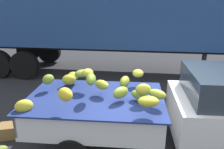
# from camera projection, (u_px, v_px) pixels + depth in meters

# --- Properties ---
(ground) EXTENTS (220.00, 220.00, 0.00)m
(ground) POSITION_uv_depth(u_px,v_px,m) (152.00, 147.00, 4.72)
(ground) COLOR #28282B
(curb_strip) EXTENTS (80.00, 0.80, 0.16)m
(curb_strip) POSITION_uv_depth(u_px,v_px,m) (145.00, 48.00, 13.81)
(curb_strip) COLOR gray
(curb_strip) RESTS_ON ground
(pickup_truck) EXTENTS (4.88, 1.99, 1.70)m
(pickup_truck) POSITION_uv_depth(u_px,v_px,m) (190.00, 109.00, 4.44)
(pickup_truck) COLOR white
(pickup_truck) RESTS_ON ground
(semi_trailer) EXTENTS (12.02, 2.72, 3.95)m
(semi_trailer) POSITION_uv_depth(u_px,v_px,m) (120.00, 10.00, 8.69)
(semi_trailer) COLOR navy
(semi_trailer) RESTS_ON ground
(produce_crate) EXTENTS (0.61, 0.51, 0.29)m
(produce_crate) POSITION_uv_depth(u_px,v_px,m) (12.00, 130.00, 5.07)
(produce_crate) COLOR olive
(produce_crate) RESTS_ON ground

